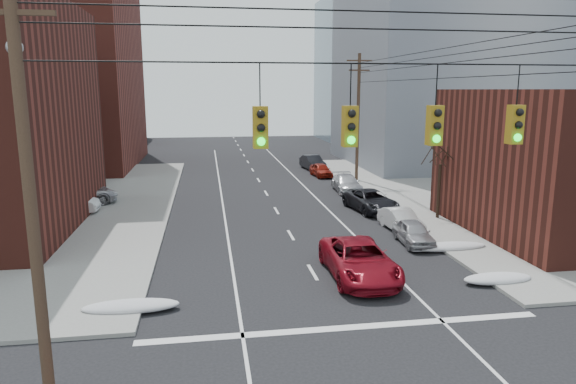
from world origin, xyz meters
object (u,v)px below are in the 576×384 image
object	(u,v)px
parked_car_a	(414,233)
parked_car_d	(347,183)
lot_car_a	(65,203)
lot_car_b	(76,194)
parked_car_f	(313,163)
parked_car_c	(371,201)
red_pickup	(359,260)
parked_car_b	(401,220)
parked_car_e	(321,170)

from	to	relation	value
parked_car_a	parked_car_d	xyz separation A→B (m)	(0.31, 14.31, 0.04)
lot_car_a	lot_car_b	world-z (taller)	lot_car_b
parked_car_f	parked_car_a	bearing A→B (deg)	-97.17
parked_car_d	parked_car_f	bearing A→B (deg)	94.54
parked_car_f	parked_car_c	bearing A→B (deg)	-96.69
red_pickup	parked_car_d	bearing A→B (deg)	76.83
parked_car_c	lot_car_b	distance (m)	20.22
parked_car_b	lot_car_a	world-z (taller)	lot_car_a
parked_car_a	parked_car_d	distance (m)	14.32
parked_car_d	parked_car_e	size ratio (longest dim) A/B	1.27
red_pickup	parked_car_d	size ratio (longest dim) A/B	1.23
parked_car_a	parked_car_d	size ratio (longest dim) A/B	0.79
parked_car_b	red_pickup	bearing A→B (deg)	-128.31
parked_car_a	parked_car_e	world-z (taller)	parked_car_a
lot_car_a	parked_car_d	bearing A→B (deg)	-73.60
red_pickup	parked_car_d	distance (m)	19.09
red_pickup	lot_car_a	xyz separation A→B (m)	(-15.48, 13.63, 0.06)
parked_car_e	parked_car_f	world-z (taller)	parked_car_f
parked_car_e	lot_car_b	distance (m)	21.77
parked_car_e	parked_car_f	xyz separation A→B (m)	(0.07, 4.26, 0.11)
parked_car_b	lot_car_b	distance (m)	22.00
lot_car_a	parked_car_c	bearing A→B (deg)	-92.60
red_pickup	parked_car_d	world-z (taller)	red_pickup
parked_car_a	parked_car_c	world-z (taller)	parked_car_c
parked_car_c	parked_car_d	xyz separation A→B (m)	(0.17, 6.72, -0.04)
parked_car_d	parked_car_f	size ratio (longest dim) A/B	1.04
parked_car_e	lot_car_a	world-z (taller)	lot_car_a
lot_car_a	lot_car_b	bearing A→B (deg)	-0.10
parked_car_b	parked_car_d	xyz separation A→B (m)	(0.00, 11.71, 0.04)
parked_car_a	parked_car_e	xyz separation A→B (m)	(-0.11, 21.69, -0.00)
parked_car_d	lot_car_a	xyz separation A→B (m)	(-20.02, -4.91, 0.18)
lot_car_a	parked_car_a	bearing A→B (deg)	-112.88
parked_car_f	lot_car_b	world-z (taller)	lot_car_b
red_pickup	parked_car_c	size ratio (longest dim) A/B	1.12
red_pickup	parked_car_c	xyz separation A→B (m)	(4.37, 11.82, -0.08)
parked_car_e	lot_car_a	distance (m)	23.14
red_pickup	parked_car_f	size ratio (longest dim) A/B	1.29
lot_car_a	parked_car_b	bearing A→B (deg)	-106.15
parked_car_b	parked_car_f	distance (m)	23.35
parked_car_e	parked_car_f	bearing A→B (deg)	83.70
parked_car_b	parked_car_c	distance (m)	5.00
parked_car_b	lot_car_a	bearing A→B (deg)	156.54
red_pickup	lot_car_b	xyz separation A→B (m)	(-15.36, 16.21, 0.13)
parked_car_b	parked_car_c	world-z (taller)	parked_car_c
parked_car_f	lot_car_a	bearing A→B (deg)	-147.20
lot_car_b	lot_car_a	bearing A→B (deg)	159.29
parked_car_d	parked_car_b	bearing A→B (deg)	-87.17
red_pickup	parked_car_a	xyz separation A→B (m)	(4.23, 4.23, -0.16)
parked_car_a	lot_car_a	size ratio (longest dim) A/B	0.87
lot_car_b	parked_car_b	bearing A→B (deg)	-133.24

